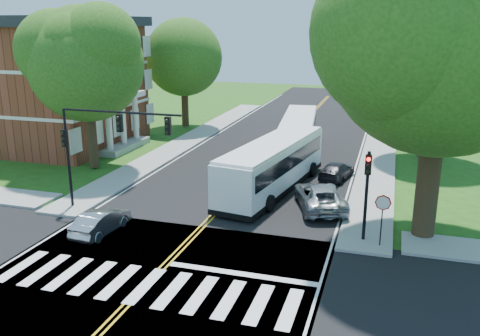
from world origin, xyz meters
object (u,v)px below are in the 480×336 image
at_px(bus_follow, 299,133).
at_px(dark_sedan, 336,171).
at_px(hatchback, 101,221).
at_px(bus_lead, 273,165).
at_px(signal_ne, 367,184).
at_px(suv, 320,196).
at_px(signal_nw, 102,136).

bearing_deg(bus_follow, dark_sedan, 112.96).
bearing_deg(hatchback, bus_lead, -122.48).
bearing_deg(bus_follow, signal_ne, 103.71).
bearing_deg(bus_follow, bus_lead, 84.78).
bearing_deg(suv, signal_nw, 0.69).
distance_m(bus_lead, bus_follow, 10.39).
bearing_deg(bus_follow, hatchback, 65.02).
distance_m(signal_nw, bus_lead, 10.71).
relative_size(bus_lead, suv, 2.38).
bearing_deg(signal_nw, bus_follow, 65.68).
xyz_separation_m(hatchback, suv, (10.09, 6.76, 0.11)).
bearing_deg(signal_ne, dark_sedan, 103.60).
height_order(bus_lead, hatchback, bus_lead).
relative_size(bus_follow, dark_sedan, 2.96).
bearing_deg(dark_sedan, bus_lead, 56.37).
distance_m(hatchback, dark_sedan, 16.48).
height_order(signal_nw, hatchback, signal_nw).
height_order(bus_follow, hatchback, bus_follow).
xyz_separation_m(bus_lead, hatchback, (-6.73, -9.27, -1.05)).
bearing_deg(hatchback, dark_sedan, -125.44).
height_order(signal_ne, suv, signal_ne).
xyz_separation_m(bus_follow, dark_sedan, (3.92, -6.84, -1.00)).
bearing_deg(suv, bus_follow, -93.27).
bearing_deg(signal_ne, bus_lead, 132.65).
height_order(signal_ne, hatchback, signal_ne).
height_order(bus_follow, suv, bus_follow).
distance_m(signal_ne, suv, 5.38).
xyz_separation_m(signal_nw, suv, (11.35, 4.09, -3.64)).
bearing_deg(hatchback, signal_ne, -164.71).
distance_m(signal_nw, signal_ne, 14.13).
xyz_separation_m(bus_lead, dark_sedan, (3.62, 3.55, -1.08)).
bearing_deg(signal_nw, bus_lead, 39.63).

